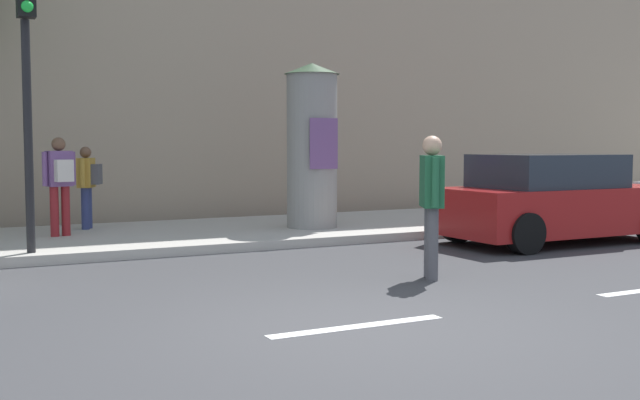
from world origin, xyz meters
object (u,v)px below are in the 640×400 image
(traffic_light, at_px, (27,58))
(pedestrian_with_bag, at_px, (60,178))
(pedestrian_with_backpack, at_px, (432,194))
(poster_column, at_px, (312,145))
(pedestrian_in_red_top, at_px, (88,181))
(parked_car_dark, at_px, (553,200))

(traffic_light, xyz_separation_m, pedestrian_with_bag, (0.67, 1.92, -1.73))
(pedestrian_with_backpack, bearing_deg, pedestrian_with_bag, 123.63)
(poster_column, relative_size, pedestrian_in_red_top, 2.02)
(traffic_light, bearing_deg, pedestrian_with_backpack, -39.24)
(poster_column, distance_m, parked_car_dark, 4.33)
(pedestrian_with_backpack, bearing_deg, poster_column, 81.43)
(traffic_light, height_order, parked_car_dark, traffic_light)
(pedestrian_with_backpack, height_order, pedestrian_with_bag, pedestrian_with_bag)
(pedestrian_with_backpack, height_order, pedestrian_in_red_top, pedestrian_with_backpack)
(traffic_light, height_order, poster_column, traffic_light)
(parked_car_dark, bearing_deg, traffic_light, 169.21)
(poster_column, distance_m, pedestrian_with_bag, 4.40)
(pedestrian_with_backpack, distance_m, pedestrian_with_bag, 6.50)
(traffic_light, bearing_deg, pedestrian_with_bag, 70.72)
(pedestrian_with_backpack, bearing_deg, parked_car_dark, 26.57)
(poster_column, relative_size, parked_car_dark, 0.74)
(traffic_light, distance_m, pedestrian_with_bag, 2.68)
(pedestrian_with_bag, bearing_deg, traffic_light, -109.28)
(poster_column, height_order, pedestrian_in_red_top, poster_column)
(pedestrian_with_backpack, height_order, parked_car_dark, pedestrian_with_backpack)
(traffic_light, bearing_deg, poster_column, 14.15)
(poster_column, height_order, pedestrian_with_bag, poster_column)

